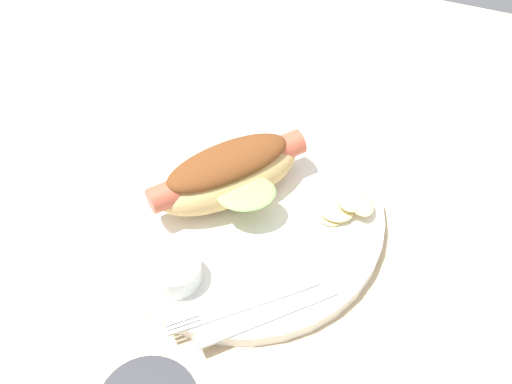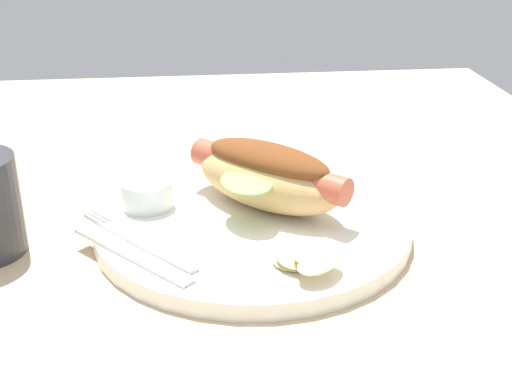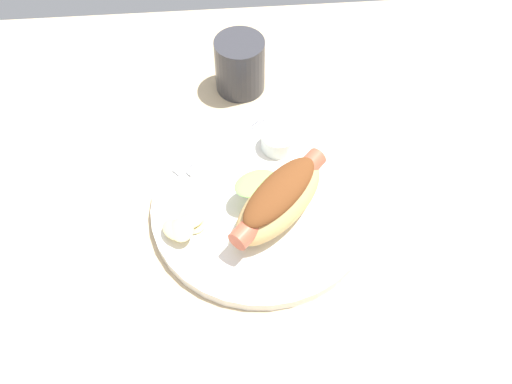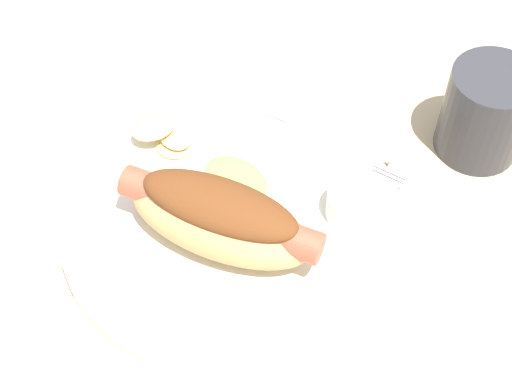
{
  "view_description": "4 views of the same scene",
  "coord_description": "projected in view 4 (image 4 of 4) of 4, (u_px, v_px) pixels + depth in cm",
  "views": [
    {
      "loc": [
        -13.73,
        39.85,
        58.72
      ],
      "look_at": [
        -0.3,
        0.04,
        5.28
      ],
      "focal_mm": 47.71,
      "sensor_mm": 36.0,
      "label": 1
    },
    {
      "loc": [
        -56.13,
        5.86,
        30.18
      ],
      "look_at": [
        0.84,
        -0.28,
        4.29
      ],
      "focal_mm": 47.95,
      "sensor_mm": 36.0,
      "label": 2
    },
    {
      "loc": [
        -3.12,
        -43.29,
        64.43
      ],
      "look_at": [
        0.46,
        -0.17,
        4.68
      ],
      "focal_mm": 39.88,
      "sensor_mm": 36.0,
      "label": 3
    },
    {
      "loc": [
        38.81,
        -11.18,
        56.01
      ],
      "look_at": [
        1.92,
        1.89,
        4.93
      ],
      "focal_mm": 54.91,
      "sensor_mm": 36.0,
      "label": 4
    }
  ],
  "objects": [
    {
      "name": "knife",
      "position": [
        323.0,
        131.0,
        0.73
      ],
      "size": [
        11.46,
        10.65,
        0.36
      ],
      "primitive_type": "cube",
      "rotation": [
        0.0,
        0.0,
        0.74
      ],
      "color": "silver",
      "rests_on": "plate"
    },
    {
      "name": "ground_plane",
      "position": [
        229.0,
        221.0,
        0.7
      ],
      "size": [
        120.0,
        90.0,
        1.8
      ],
      "primitive_type": "cube",
      "color": "tan"
    },
    {
      "name": "chips_pile",
      "position": [
        163.0,
        134.0,
        0.71
      ],
      "size": [
        6.98,
        6.28,
        1.91
      ],
      "color": "#DAC47D",
      "rests_on": "plate"
    },
    {
      "name": "sauce_ramekin",
      "position": [
        355.0,
        204.0,
        0.66
      ],
      "size": [
        4.98,
        4.98,
        2.65
      ],
      "primitive_type": "cylinder",
      "color": "white",
      "rests_on": "plate"
    },
    {
      "name": "hot_dog",
      "position": [
        220.0,
        216.0,
        0.63
      ],
      "size": [
        15.67,
        16.09,
        6.32
      ],
      "rotation": [
        0.0,
        0.0,
        0.82
      ],
      "color": "tan",
      "rests_on": "plate"
    },
    {
      "name": "drinking_cup",
      "position": [
        486.0,
        114.0,
        0.7
      ],
      "size": [
        7.78,
        7.78,
        8.96
      ],
      "primitive_type": "cylinder",
      "color": "#333338",
      "rests_on": "ground_plane"
    },
    {
      "name": "plate",
      "position": [
        237.0,
        219.0,
        0.68
      ],
      "size": [
        29.57,
        29.57,
        1.6
      ],
      "primitive_type": "cylinder",
      "color": "white",
      "rests_on": "ground_plane"
    },
    {
      "name": "fork",
      "position": [
        325.0,
        148.0,
        0.71
      ],
      "size": [
        12.48,
        10.56,
        0.4
      ],
      "rotation": [
        0.0,
        0.0,
        0.69
      ],
      "color": "silver",
      "rests_on": "plate"
    }
  ]
}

